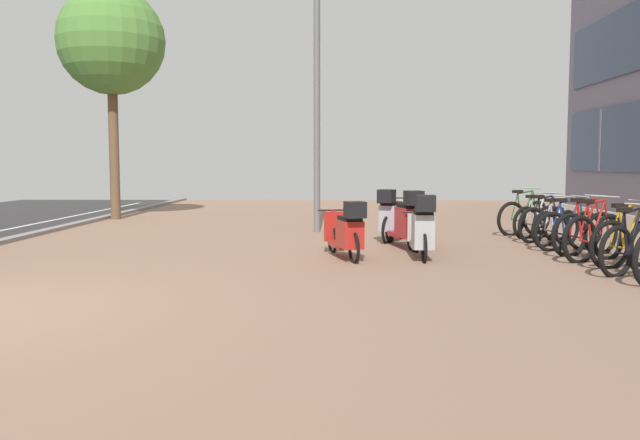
# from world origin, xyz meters

# --- Properties ---
(ground) EXTENTS (21.00, 40.00, 0.13)m
(ground) POSITION_xyz_m (1.43, 0.00, -0.02)
(ground) COLOR black
(bicycle_rack_01) EXTENTS (1.14, 0.76, 0.97)m
(bicycle_rack_01) POSITION_xyz_m (7.65, 2.43, 0.34)
(bicycle_rack_01) COLOR black
(bicycle_rack_01) RESTS_ON ground
(bicycle_rack_02) EXTENTS (1.31, 0.57, 0.99)m
(bicycle_rack_02) POSITION_xyz_m (7.89, 3.04, 0.35)
(bicycle_rack_02) COLOR black
(bicycle_rack_02) RESTS_ON ground
(bicycle_rack_03) EXTENTS (1.24, 0.79, 1.02)m
(bicycle_rack_03) POSITION_xyz_m (7.65, 3.65, 0.36)
(bicycle_rack_03) COLOR black
(bicycle_rack_03) RESTS_ON ground
(bicycle_rack_04) EXTENTS (1.28, 0.62, 1.00)m
(bicycle_rack_04) POSITION_xyz_m (7.75, 4.26, 0.35)
(bicycle_rack_04) COLOR black
(bicycle_rack_04) RESTS_ON ground
(bicycle_rack_05) EXTENTS (1.29, 0.49, 0.96)m
(bicycle_rack_05) POSITION_xyz_m (7.69, 4.88, 0.34)
(bicycle_rack_05) COLOR black
(bicycle_rack_05) RESTS_ON ground
(bicycle_rack_06) EXTENTS (1.09, 0.72, 0.92)m
(bicycle_rack_06) POSITION_xyz_m (7.69, 5.49, 0.33)
(bicycle_rack_06) COLOR black
(bicycle_rack_06) RESTS_ON ground
(bicycle_rack_07) EXTENTS (1.19, 0.66, 0.96)m
(bicycle_rack_07) POSITION_xyz_m (7.68, 6.10, 0.34)
(bicycle_rack_07) COLOR black
(bicycle_rack_07) RESTS_ON ground
(bicycle_rack_08) EXTENTS (1.15, 0.74, 0.93)m
(bicycle_rack_08) POSITION_xyz_m (7.72, 6.71, 0.33)
(bicycle_rack_08) COLOR black
(bicycle_rack_08) RESTS_ON ground
(bicycle_rack_09) EXTENTS (1.29, 0.69, 1.00)m
(bicycle_rack_09) POSITION_xyz_m (7.64, 7.32, 0.35)
(bicycle_rack_09) COLOR black
(bicycle_rack_09) RESTS_ON ground
(scooter_near) EXTENTS (0.52, 1.63, 1.03)m
(scooter_near) POSITION_xyz_m (5.07, 3.76, 0.46)
(scooter_near) COLOR black
(scooter_near) RESTS_ON ground
(scooter_mid) EXTENTS (0.75, 1.65, 0.94)m
(scooter_mid) POSITION_xyz_m (3.92, 3.73, 0.42)
(scooter_mid) COLOR black
(scooter_mid) RESTS_ON ground
(scooter_far) EXTENTS (0.70, 1.81, 1.04)m
(scooter_far) POSITION_xyz_m (4.95, 5.07, 0.46)
(scooter_far) COLOR black
(scooter_far) RESTS_ON ground
(scooter_extra) EXTENTS (0.95, 1.74, 1.02)m
(scooter_extra) POSITION_xyz_m (4.86, 6.17, 0.46)
(scooter_extra) COLOR black
(scooter_extra) RESTS_ON ground
(lamp_post) EXTENTS (0.20, 0.52, 6.63)m
(lamp_post) POSITION_xyz_m (3.34, 7.74, 3.64)
(lamp_post) COLOR slate
(lamp_post) RESTS_ON ground
(street_tree) EXTENTS (2.76, 2.76, 6.01)m
(street_tree) POSITION_xyz_m (-2.08, 10.87, 4.60)
(street_tree) COLOR brown
(street_tree) RESTS_ON ground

